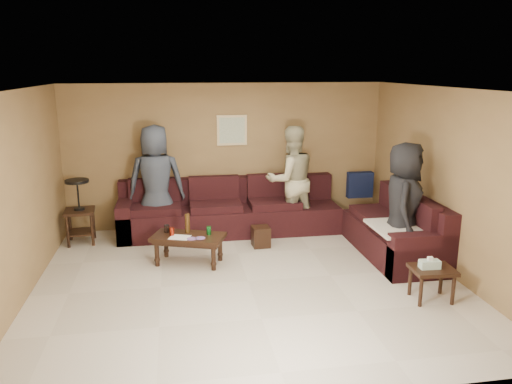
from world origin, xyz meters
TOP-DOWN VIEW (x-y plane):
  - room at (0.00, 0.00)m, footprint 5.60×5.50m
  - sectional_sofa at (0.81, 1.52)m, footprint 4.65×2.90m
  - coffee_table at (-0.75, 0.77)m, footprint 1.13×0.82m
  - end_table_left at (-2.42, 1.92)m, footprint 0.49×0.49m
  - side_table_right at (2.11, -0.90)m, footprint 0.52×0.44m
  - waste_bin at (0.40, 1.28)m, footprint 0.28×0.28m
  - wall_art at (0.10, 2.48)m, footprint 0.52×0.04m
  - person_left at (-1.21, 2.07)m, footprint 0.93×0.62m
  - person_middle at (1.03, 1.93)m, footprint 0.99×0.84m
  - person_right at (2.24, 0.25)m, footprint 0.87×1.02m

SIDE VIEW (x-z plane):
  - waste_bin at x=0.40m, z-range 0.00..0.32m
  - sectional_sofa at x=0.81m, z-range -0.16..0.81m
  - coffee_table at x=-0.75m, z-range 0.01..0.71m
  - side_table_right at x=2.11m, z-range 0.09..0.65m
  - end_table_left at x=-2.42m, z-range 0.02..1.07m
  - person_right at x=2.24m, z-range 0.00..1.77m
  - person_middle at x=1.03m, z-range 0.00..1.82m
  - person_left at x=-1.21m, z-range 0.00..1.87m
  - room at x=0.00m, z-range 0.41..2.91m
  - wall_art at x=0.10m, z-range 1.44..1.96m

